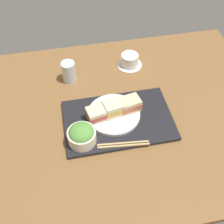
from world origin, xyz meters
TOP-DOWN VIEW (x-y plane):
  - ground_plane at (0.00, 0.00)cm, footprint 140.00×100.00cm
  - serving_tray at (0.75, -4.19)cm, footprint 44.48×28.44cm
  - sandwich_plate at (-0.65, -1.79)cm, footprint 21.87×21.87cm
  - sandwich_near at (-7.68, -2.99)cm, footprint 9.39×7.91cm
  - sandwich_middle at (-0.65, -1.79)cm, footprint 9.39×7.74cm
  - sandwich_far at (6.38, -0.59)cm, footprint 9.53×7.96cm
  - salad_bowl at (-15.02, -11.94)cm, footprint 10.94×10.94cm
  - chopsticks_pair at (0.31, -17.01)cm, footprint 20.02×3.87cm
  - coffee_cup at (13.62, 29.63)cm, footprint 12.33×12.87cm
  - drinking_glass at (-16.42, 24.56)cm, footprint 6.37×6.37cm

SIDE VIEW (x-z plane):
  - ground_plane at x=0.00cm, z-range -3.00..0.00cm
  - serving_tray at x=0.75cm, z-range 0.00..1.61cm
  - chopsticks_pair at x=0.31cm, z-range 1.61..2.31cm
  - sandwich_plate at x=-0.65cm, z-range 1.61..2.90cm
  - coffee_cup at x=13.62cm, z-range -0.20..5.97cm
  - drinking_glass at x=-16.42cm, z-range 0.00..10.14cm
  - salad_bowl at x=-15.02cm, z-range 1.45..9.49cm
  - sandwich_near at x=-7.68cm, z-range 2.90..8.18cm
  - sandwich_far at x=6.38cm, z-range 2.90..8.33cm
  - sandwich_middle at x=-0.65cm, z-range 2.90..8.95cm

